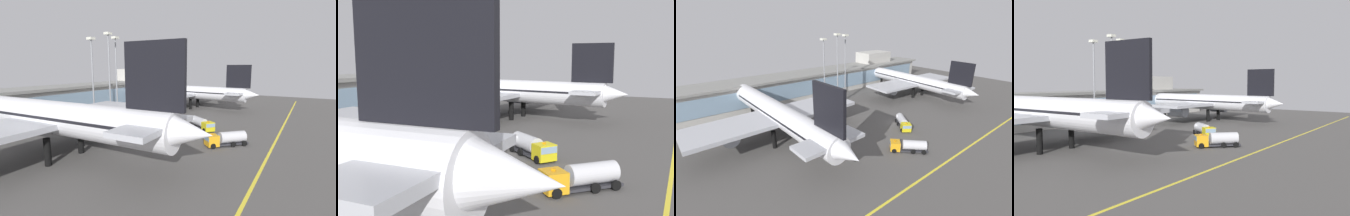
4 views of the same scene
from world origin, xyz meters
TOP-DOWN VIEW (x-y plane):
  - ground_plane at (0.00, 0.00)m, footprint 180.00×180.00m
  - taxiway_centreline_stripe at (0.00, -22.00)m, footprint 144.00×0.50m
  - terminal_building at (2.20, 42.72)m, footprint 121.26×14.00m
  - airliner_near_left at (-32.20, 12.29)m, footprint 45.19×60.62m
  - airliner_near_right at (29.75, 15.06)m, footprint 42.18×56.23m
  - fuel_tanker_truck at (-10.69, -13.30)m, footprint 8.16×8.06m
  - baggage_tug_near at (-0.33, -3.97)m, footprint 7.37×8.69m
  - apron_light_mast_west at (2.55, 27.41)m, footprint 1.80×1.80m
  - apron_light_mast_centre at (-6.61, 28.42)m, footprint 1.80×1.80m
  - apron_light_mast_east at (-2.71, 25.44)m, footprint 1.80×1.80m

SIDE VIEW (x-z plane):
  - ground_plane at x=0.00m, z-range 0.00..0.00m
  - taxiway_centreline_stripe at x=0.00m, z-range 0.00..0.01m
  - fuel_tanker_truck at x=-10.69m, z-range 0.06..2.96m
  - baggage_tug_near at x=-0.33m, z-range 0.06..2.96m
  - terminal_building at x=2.20m, z-range -2.09..13.11m
  - airliner_near_right at x=29.75m, z-range -2.28..14.55m
  - airliner_near_left at x=-32.20m, z-range -2.62..16.85m
  - apron_light_mast_centre at x=-6.61m, z-range 3.69..28.24m
  - apron_light_mast_west at x=2.55m, z-range 3.75..29.39m
  - apron_light_mast_east at x=-2.71m, z-range 3.77..29.96m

